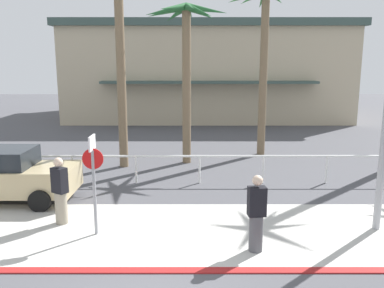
% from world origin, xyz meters
% --- Properties ---
extents(ground_plane, '(80.00, 80.00, 0.00)m').
position_xyz_m(ground_plane, '(0.00, 10.00, 0.00)').
color(ground_plane, '#4C4C51').
extents(sidewalk_strip, '(44.00, 4.00, 0.02)m').
position_xyz_m(sidewalk_strip, '(0.00, 4.20, 0.01)').
color(sidewalk_strip, beige).
rests_on(sidewalk_strip, ground).
extents(curb_paint, '(44.00, 0.24, 0.03)m').
position_xyz_m(curb_paint, '(0.00, 2.20, 0.01)').
color(curb_paint, maroon).
rests_on(curb_paint, ground).
extents(building_backdrop, '(21.12, 13.08, 7.17)m').
position_xyz_m(building_backdrop, '(2.00, 27.83, 3.60)').
color(building_backdrop, '#BCAD8E').
rests_on(building_backdrop, ground).
extents(rail_fence, '(25.27, 0.08, 1.04)m').
position_xyz_m(rail_fence, '(0.00, 8.50, 0.84)').
color(rail_fence, white).
rests_on(rail_fence, ground).
extents(stop_sign_bike_lane, '(0.52, 0.56, 2.56)m').
position_xyz_m(stop_sign_bike_lane, '(-1.56, 4.03, 1.68)').
color(stop_sign_bike_lane, gray).
rests_on(stop_sign_bike_lane, ground).
extents(palm_tree_1, '(3.32, 3.11, 8.79)m').
position_xyz_m(palm_tree_1, '(-1.97, 10.90, 6.66)').
color(palm_tree_1, '#756047').
rests_on(palm_tree_1, ground).
extents(palm_tree_2, '(3.42, 3.50, 6.68)m').
position_xyz_m(palm_tree_2, '(0.59, 11.56, 5.25)').
color(palm_tree_2, '#756047').
rests_on(palm_tree_2, ground).
extents(palm_tree_3, '(3.16, 3.75, 7.58)m').
position_xyz_m(palm_tree_3, '(4.09, 13.16, 5.76)').
color(palm_tree_3, '#756047').
rests_on(palm_tree_3, ground).
extents(car_tan_1, '(4.40, 2.02, 1.69)m').
position_xyz_m(car_tan_1, '(-5.03, 6.54, 0.87)').
color(car_tan_1, tan).
rests_on(car_tan_1, ground).
extents(pedestrian_0, '(0.43, 0.36, 1.83)m').
position_xyz_m(pedestrian_0, '(2.34, 3.11, 0.86)').
color(pedestrian_0, '#4C4C51').
rests_on(pedestrian_0, ground).
extents(pedestrian_1, '(0.48, 0.44, 1.84)m').
position_xyz_m(pedestrian_1, '(-2.65, 4.73, 0.86)').
color(pedestrian_1, gray).
rests_on(pedestrian_1, ground).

